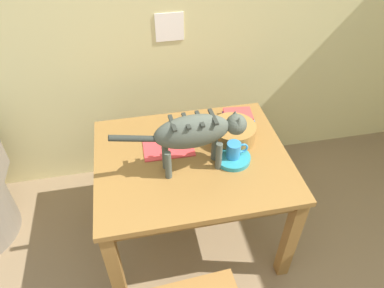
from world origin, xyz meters
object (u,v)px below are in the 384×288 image
saucer_bowl (233,158)px  coffee_mug (234,150)px  wicker_basket (233,132)px  cat (196,132)px  magazine (168,147)px  book_stack (238,116)px  dining_table (192,169)px

saucer_bowl → coffee_mug: coffee_mug is taller
coffee_mug → wicker_basket: (0.04, 0.17, -0.02)m
cat → saucer_bowl: (0.21, 0.01, -0.23)m
magazine → book_stack: bearing=21.7°
saucer_bowl → wicker_basket: (0.05, 0.17, 0.04)m
coffee_mug → magazine: bearing=153.1°
magazine → book_stack: 0.51m
coffee_mug → magazine: 0.39m
magazine → wicker_basket: (0.39, -0.00, 0.05)m
magazine → book_stack: book_stack is taller
coffee_mug → magazine: (-0.35, 0.18, -0.07)m
book_stack → cat: bearing=-133.7°
cat → wicker_basket: 0.37m
book_stack → wicker_basket: wicker_basket is taller
wicker_basket → book_stack: bearing=63.7°
dining_table → magazine: (-0.12, 0.11, 0.10)m
book_stack → magazine: bearing=-159.2°
saucer_bowl → coffee_mug: 0.06m
cat → coffee_mug: (0.22, 0.01, -0.17)m
saucer_bowl → wicker_basket: bearing=74.4°
coffee_mug → book_stack: coffee_mug is taller
coffee_mug → saucer_bowl: bearing=180.0°
saucer_bowl → magazine: saucer_bowl is taller
dining_table → cat: cat is taller
book_stack → wicker_basket: (-0.09, -0.18, 0.03)m
saucer_bowl → coffee_mug: bearing=0.0°
dining_table → wicker_basket: (0.27, 0.11, 0.15)m
dining_table → cat: bearing=-85.2°
coffee_mug → wicker_basket: bearing=75.7°
coffee_mug → book_stack: 0.39m
dining_table → magazine: magazine is taller
magazine → cat: bearing=-55.1°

